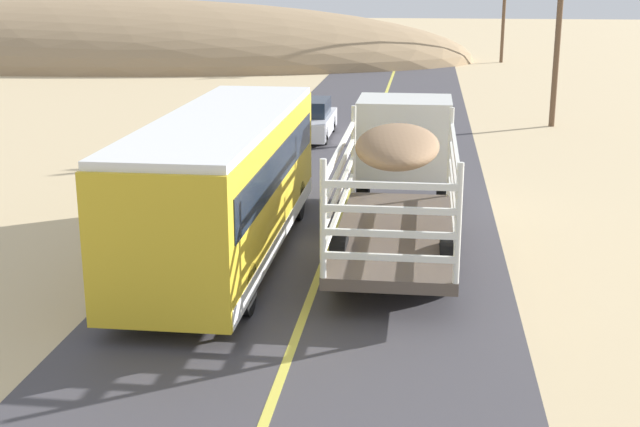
% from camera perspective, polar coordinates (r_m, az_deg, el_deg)
% --- Properties ---
extents(livestock_truck, '(2.53, 9.70, 3.02)m').
position_cam_1_polar(livestock_truck, '(21.40, 5.43, 3.82)').
color(livestock_truck, silver).
rests_on(livestock_truck, road_surface).
extents(bus, '(2.54, 10.00, 3.21)m').
position_cam_1_polar(bus, '(18.92, -6.36, 2.08)').
color(bus, gold).
rests_on(bus, road_surface).
extents(car_far, '(1.80, 4.40, 1.46)m').
position_cam_1_polar(car_far, '(33.32, -0.79, 6.23)').
color(car_far, silver).
rests_on(car_far, road_surface).
extents(power_pole_mid, '(2.20, 0.24, 7.92)m').
position_cam_1_polar(power_pole_mid, '(36.83, 15.60, 12.15)').
color(power_pole_mid, brown).
rests_on(power_pole_mid, ground).
extents(distant_hill, '(59.79, 26.22, 8.80)m').
position_cam_1_polar(distant_hill, '(69.39, -15.64, 10.02)').
color(distant_hill, '#997C5A').
rests_on(distant_hill, ground).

